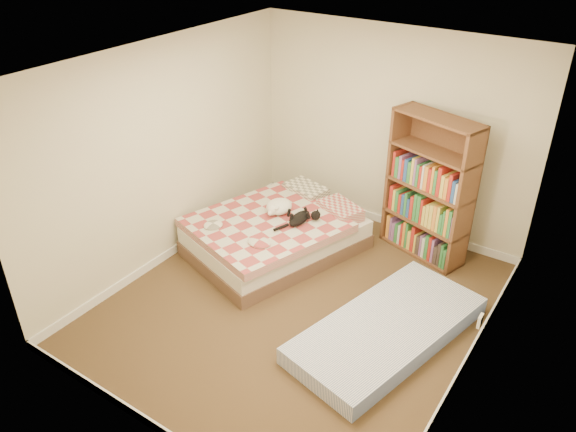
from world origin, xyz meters
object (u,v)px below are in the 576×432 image
Objects in this scene: bed at (278,233)px; floor_mattress at (387,330)px; bookshelf at (427,206)px; black_cat at (301,217)px; white_dog at (279,207)px.

bed is 1.10× the size of floor_mattress.
bed is at bearing -129.13° from bookshelf.
black_cat is 1.36× the size of white_dog.
bookshelf is at bearing 79.98° from black_cat.
black_cat is (-1.46, 0.72, 0.43)m from floor_mattress.
black_cat is at bearing 167.12° from floor_mattress.
bed is at bearing 172.36° from floor_mattress.
bed is at bearing -28.64° from white_dog.
white_dog is at bearing -131.84° from bookshelf.
bed is 1.77m from bookshelf.
bookshelf reaches higher than white_dog.
white_dog is (-0.32, 0.03, 0.02)m from black_cat.
white_dog reaches higher than bed.
bed is 3.79× the size of black_cat.
floor_mattress is 3.44× the size of black_cat.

